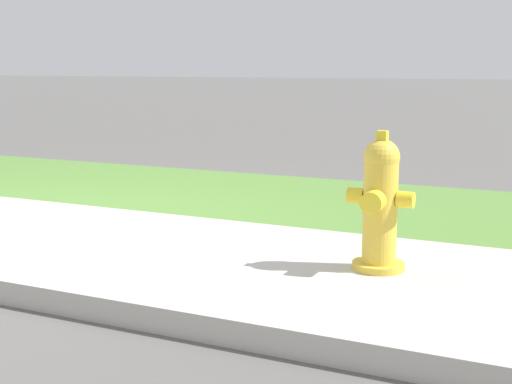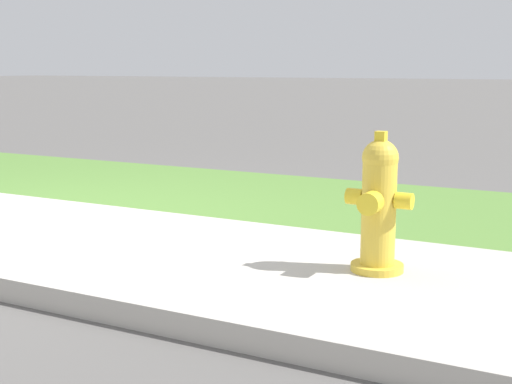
{
  "view_description": "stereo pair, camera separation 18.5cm",
  "coord_description": "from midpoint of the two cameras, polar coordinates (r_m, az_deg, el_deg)",
  "views": [
    {
      "loc": [
        3.57,
        -3.55,
        1.13
      ],
      "look_at": [
        1.8,
        0.15,
        0.4
      ],
      "focal_mm": 50.0,
      "sensor_mm": 36.0,
      "label": 1
    },
    {
      "loc": [
        3.73,
        -3.47,
        1.13
      ],
      "look_at": [
        1.8,
        0.15,
        0.4
      ],
      "focal_mm": 50.0,
      "sensor_mm": 36.0,
      "label": 2
    }
  ],
  "objects": [
    {
      "name": "fire_hydrant_far_end",
      "position": [
        3.95,
        11.1,
        -1.08
      ],
      "size": [
        0.37,
        0.34,
        0.78
      ],
      "rotation": [
        0.0,
        0.0,
        3.14
      ],
      "color": "gold",
      "rests_on": "ground"
    },
    {
      "name": "sidewalk_pavement",
      "position": [
        5.19,
        -17.63,
        -2.92
      ],
      "size": [
        18.0,
        1.95,
        0.01
      ],
      "primitive_type": "cube",
      "color": "#BCB7AD",
      "rests_on": "ground"
    },
    {
      "name": "grass_verge",
      "position": [
        6.76,
        -5.05,
        0.46
      ],
      "size": [
        18.0,
        2.19,
        0.01
      ],
      "primitive_type": "cube",
      "color": "#568438",
      "rests_on": "ground"
    },
    {
      "name": "ground_plane",
      "position": [
        5.19,
        -17.63,
        -2.97
      ],
      "size": [
        120.0,
        120.0,
        0.0
      ],
      "primitive_type": "plane",
      "color": "#5B5956"
    }
  ]
}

